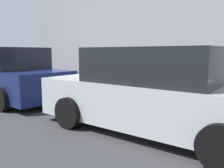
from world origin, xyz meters
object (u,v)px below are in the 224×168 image
object	(u,v)px
suitcase_navy_4	(134,84)
bollard_post	(85,78)
suitcase_black_5	(117,83)
fire_hydrant	(99,81)
suitcase_maroon_3	(148,87)
suitcase_silver_2	(165,90)
parked_car_navy_1	(9,75)
suitcase_teal_0	(205,94)
parked_car_silver_0	(154,93)
suitcase_olive_1	(184,93)

from	to	relation	value
suitcase_navy_4	bollard_post	bearing A→B (deg)	6.30
suitcase_black_5	fire_hydrant	size ratio (longest dim) A/B	1.06
suitcase_maroon_3	fire_hydrant	bearing A→B (deg)	-0.89
suitcase_silver_2	fire_hydrant	xyz separation A→B (m)	(2.61, -0.07, 0.09)
suitcase_black_5	fire_hydrant	bearing A→B (deg)	-4.68
bollard_post	parked_car_navy_1	size ratio (longest dim) A/B	0.19
suitcase_silver_2	suitcase_maroon_3	size ratio (longest dim) A/B	1.20
bollard_post	suitcase_teal_0	bearing A→B (deg)	-177.16
suitcase_teal_0	suitcase_silver_2	world-z (taller)	suitcase_silver_2
suitcase_maroon_3	parked_car_navy_1	bearing A→B (deg)	31.54
bollard_post	parked_car_silver_0	world-z (taller)	parked_car_silver_0
suitcase_teal_0	bollard_post	distance (m)	4.30
parked_car_navy_1	suitcase_maroon_3	bearing A→B (deg)	-148.46
suitcase_silver_2	suitcase_navy_4	xyz separation A→B (m)	(1.15, -0.15, 0.09)
suitcase_teal_0	suitcase_maroon_3	distance (m)	1.68
parked_car_silver_0	parked_car_navy_1	bearing A→B (deg)	-0.00
parked_car_silver_0	parked_car_navy_1	distance (m)	5.26
suitcase_maroon_3	parked_car_silver_0	distance (m)	2.77
suitcase_silver_2	parked_car_silver_0	world-z (taller)	parked_car_silver_0
suitcase_teal_0	suitcase_navy_4	world-z (taller)	suitcase_teal_0
parked_car_silver_0	suitcase_teal_0	bearing A→B (deg)	-96.52
suitcase_maroon_3	fire_hydrant	distance (m)	2.04
suitcase_black_5	suitcase_olive_1	bearing A→B (deg)	-179.65
suitcase_navy_4	parked_car_navy_1	bearing A→B (deg)	37.08
suitcase_maroon_3	parked_car_silver_0	world-z (taller)	parked_car_silver_0
suitcase_navy_4	suitcase_black_5	xyz separation A→B (m)	(0.58, 0.14, -0.03)
suitcase_teal_0	suitcase_silver_2	size ratio (longest dim) A/B	1.00
suitcase_maroon_3	parked_car_navy_1	xyz separation A→B (m)	(3.87, 2.37, 0.32)
suitcase_olive_1	fire_hydrant	distance (m)	3.18
suitcase_silver_2	suitcase_maroon_3	distance (m)	0.57
bollard_post	suitcase_black_5	bearing A→B (deg)	-176.89
suitcase_black_5	parked_car_silver_0	world-z (taller)	parked_car_silver_0
suitcase_silver_2	bollard_post	bearing A→B (deg)	1.39
suitcase_teal_0	suitcase_navy_4	distance (m)	2.27
suitcase_teal_0	fire_hydrant	world-z (taller)	suitcase_teal_0
suitcase_olive_1	bollard_post	distance (m)	3.75
suitcase_maroon_3	parked_car_navy_1	distance (m)	4.55
suitcase_black_5	bollard_post	size ratio (longest dim) A/B	0.82
fire_hydrant	suitcase_olive_1	bearing A→B (deg)	178.96
suitcase_maroon_3	bollard_post	distance (m)	2.62
suitcase_navy_4	parked_car_navy_1	world-z (taller)	parked_car_navy_1
suitcase_olive_1	bollard_post	size ratio (longest dim) A/B	0.86
suitcase_olive_1	parked_car_silver_0	size ratio (longest dim) A/B	0.17
suitcase_black_5	suitcase_silver_2	bearing A→B (deg)	179.96
suitcase_navy_4	fire_hydrant	world-z (taller)	suitcase_navy_4
suitcase_silver_2	suitcase_navy_4	distance (m)	1.17
suitcase_black_5	parked_car_navy_1	xyz separation A→B (m)	(2.70, 2.33, 0.30)
suitcase_black_5	fire_hydrant	xyz separation A→B (m)	(0.88, -0.07, 0.02)
fire_hydrant	suitcase_silver_2	bearing A→B (deg)	178.40
suitcase_maroon_3	fire_hydrant	world-z (taller)	fire_hydrant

